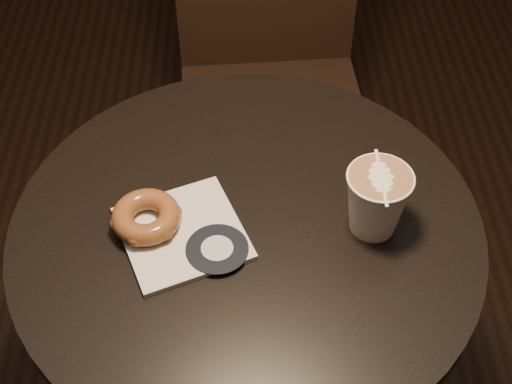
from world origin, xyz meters
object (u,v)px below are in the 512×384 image
cafe_table (248,299)px  doughnut (146,217)px  pastry_bag (182,233)px  latte_cup (376,202)px  chair (270,47)px

cafe_table → doughnut: bearing=-178.1°
cafe_table → pastry_bag: bearing=-168.0°
pastry_bag → latte_cup: bearing=-19.5°
cafe_table → chair: (0.06, 0.66, 0.03)m
cafe_table → chair: bearing=84.6°
pastry_bag → doughnut: (-0.05, 0.02, 0.02)m
cafe_table → pastry_bag: 0.22m
cafe_table → doughnut: size_ratio=7.43×
chair → latte_cup: bearing=-83.2°
cafe_table → latte_cup: bearing=-2.8°
doughnut → latte_cup: latte_cup is taller
chair → doughnut: chair is taller
pastry_bag → latte_cup: latte_cup is taller
latte_cup → chair: bearing=100.5°
chair → pastry_bag: size_ratio=6.22×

